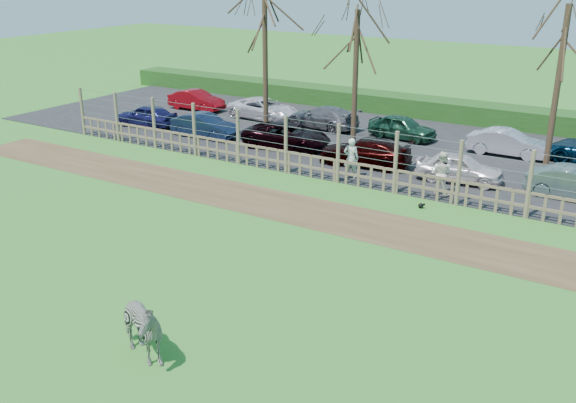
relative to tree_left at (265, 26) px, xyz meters
The scene contains 22 objects.
ground 15.17m from the tree_left, 62.53° to the right, with size 120.00×120.00×0.00m, color green.
dirt_strip 11.74m from the tree_left, 50.91° to the right, with size 34.00×2.80×0.01m, color brown.
asphalt 8.81m from the tree_left, 17.10° to the left, with size 44.00×13.00×0.04m, color #232326.
hedge 12.20m from the tree_left, 54.16° to the left, with size 46.00×2.00×1.10m, color #1E4716.
fence 9.25m from the tree_left, 34.70° to the right, with size 30.16×0.16×2.50m.
tree_left is the anchor object (origin of this frame).
tree_mid 4.67m from the tree_left, 12.53° to the left, with size 4.80×4.80×6.83m.
tree_right 13.59m from the tree_left, ahead, with size 4.80×4.80×7.35m.
zebra 20.48m from the tree_left, 64.85° to the right, with size 0.86×1.88×1.59m, color gray.
visitor_a 9.07m from the tree_left, 29.38° to the right, with size 0.63×0.41×1.72m, color silver.
visitor_b 12.21m from the tree_left, 19.60° to the right, with size 0.84×0.65×1.72m, color silver.
crow 13.07m from the tree_left, 27.65° to the right, with size 0.26×0.19×0.21m.
car_0 8.64m from the tree_left, 167.86° to the right, with size 1.42×3.52×1.20m, color #1A1850.
car_1 5.90m from the tree_left, 149.18° to the right, with size 1.27×3.64×1.20m, color #131F3B.
car_2 5.48m from the tree_left, 30.63° to the right, with size 1.99×4.32×1.20m, color black.
car_3 8.34m from the tree_left, 15.50° to the right, with size 1.68×4.13×1.20m, color black.
car_4 11.99m from the tree_left, ahead, with size 1.42×3.52×1.20m, color silver.
car_7 9.40m from the tree_left, 155.83° to the left, with size 1.27×3.64×1.20m, color maroon.
car_8 6.45m from the tree_left, 125.32° to the left, with size 1.99×4.32×1.20m, color white.
car_9 6.16m from the tree_left, 64.87° to the left, with size 1.68×4.13×1.20m, color slate.
car_10 8.57m from the tree_left, 29.26° to the left, with size 1.42×3.52×1.20m, color #1D4731.
car_11 12.87m from the tree_left, 15.33° to the left, with size 1.27×3.64×1.20m, color #BEB2C5.
Camera 1 is at (11.42, -14.39, 8.48)m, focal length 40.00 mm.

